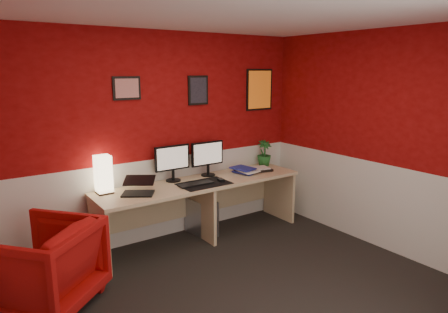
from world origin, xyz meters
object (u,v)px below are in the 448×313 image
shoji_lamp (103,175)px  zen_tray (257,170)px  monitor_right (208,153)px  potted_plant (264,153)px  armchair (43,266)px  laptop (138,185)px  desk (202,210)px  pc_tower (201,217)px  monitor_left (173,158)px

shoji_lamp → zen_tray: bearing=-5.4°
shoji_lamp → monitor_right: monitor_right is taller
monitor_right → shoji_lamp: bearing=179.2°
shoji_lamp → zen_tray: (2.01, -0.19, -0.18)m
potted_plant → armchair: potted_plant is taller
laptop → armchair: laptop is taller
desk → shoji_lamp: shoji_lamp is taller
desk → laptop: bearing=-176.7°
shoji_lamp → pc_tower: (1.18, -0.09, -0.70)m
zen_tray → pc_tower: zen_tray is taller
monitor_left → monitor_right: same height
laptop → potted_plant: 2.00m
laptop → monitor_right: size_ratio=0.57×
laptop → armchair: 1.24m
monitor_left → zen_tray: 1.21m
shoji_lamp → pc_tower: shoji_lamp is taller
shoji_lamp → zen_tray: shoji_lamp is taller
zen_tray → pc_tower: (-0.83, 0.10, -0.52)m
monitor_right → laptop: bearing=-167.4°
zen_tray → potted_plant: bearing=33.7°
desk → armchair: bearing=-166.4°
pc_tower → monitor_right: bearing=16.7°
desk → zen_tray: zen_tray is taller
monitor_right → zen_tray: size_ratio=1.66×
pc_tower → armchair: size_ratio=0.53×
monitor_left → shoji_lamp: bearing=-179.7°
zen_tray → pc_tower: size_ratio=0.78×
shoji_lamp → desk: bearing=-10.5°
laptop → pc_tower: (0.90, 0.17, -0.61)m
desk → potted_plant: size_ratio=7.28×
laptop → pc_tower: size_ratio=0.73×
pc_tower → potted_plant: bearing=-4.1°
potted_plant → armchair: (-3.06, -0.65, -0.52)m
potted_plant → shoji_lamp: bearing=179.6°
laptop → zen_tray: bearing=35.7°
shoji_lamp → laptop: size_ratio=1.21×
laptop → zen_tray: (1.73, 0.07, -0.09)m
shoji_lamp → laptop: shoji_lamp is taller
desk → monitor_right: size_ratio=4.48×
laptop → shoji_lamp: bearing=171.4°
zen_tray → armchair: (-2.80, -0.48, -0.36)m
shoji_lamp → potted_plant: 2.27m
shoji_lamp → armchair: 1.17m
shoji_lamp → potted_plant: size_ratio=1.12×
monitor_right → pc_tower: (-0.15, -0.07, -0.80)m
monitor_right → monitor_left: bearing=177.1°
shoji_lamp → monitor_left: 0.85m
potted_plant → armchair: 3.17m
monitor_left → armchair: (-1.64, -0.67, -0.64)m
shoji_lamp → armchair: bearing=-139.8°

